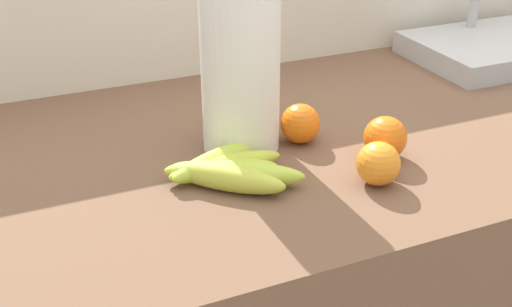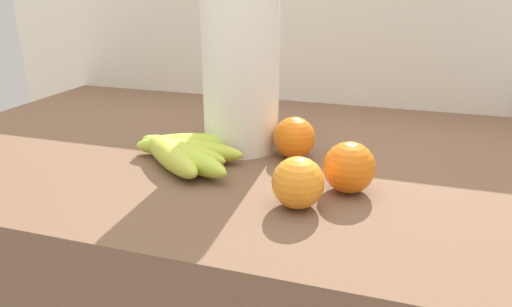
{
  "view_description": "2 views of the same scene",
  "coord_description": "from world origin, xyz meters",
  "px_view_note": "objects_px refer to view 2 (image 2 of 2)",
  "views": [
    {
      "loc": [
        -0.61,
        -0.89,
        1.44
      ],
      "look_at": [
        -0.27,
        -0.1,
        0.99
      ],
      "focal_mm": 44.17,
      "sensor_mm": 36.0,
      "label": 1
    },
    {
      "loc": [
        0.0,
        -0.72,
        1.22
      ],
      "look_at": [
        -0.19,
        -0.11,
        0.98
      ],
      "focal_mm": 32.25,
      "sensor_mm": 36.0,
      "label": 2
    }
  ],
  "objects_px": {
    "orange_far_right": "(297,183)",
    "orange_back_right": "(348,167)",
    "paper_towel_roll": "(240,68)",
    "banana_bunch": "(181,151)",
    "orange_back_left": "(294,138)"
  },
  "relations": [
    {
      "from": "orange_far_right",
      "to": "paper_towel_roll",
      "type": "distance_m",
      "value": 0.27
    },
    {
      "from": "orange_back_right",
      "to": "paper_towel_roll",
      "type": "relative_size",
      "value": 0.23
    },
    {
      "from": "orange_far_right",
      "to": "paper_towel_roll",
      "type": "relative_size",
      "value": 0.22
    },
    {
      "from": "orange_back_left",
      "to": "paper_towel_roll",
      "type": "height_order",
      "value": "paper_towel_roll"
    },
    {
      "from": "orange_back_left",
      "to": "paper_towel_roll",
      "type": "relative_size",
      "value": 0.22
    },
    {
      "from": "paper_towel_roll",
      "to": "orange_far_right",
      "type": "bearing_deg",
      "value": -53.6
    },
    {
      "from": "orange_far_right",
      "to": "paper_towel_roll",
      "type": "height_order",
      "value": "paper_towel_roll"
    },
    {
      "from": "orange_far_right",
      "to": "orange_back_left",
      "type": "bearing_deg",
      "value": 104.58
    },
    {
      "from": "banana_bunch",
      "to": "orange_back_right",
      "type": "distance_m",
      "value": 0.27
    },
    {
      "from": "orange_back_right",
      "to": "orange_far_right",
      "type": "xyz_separation_m",
      "value": [
        -0.06,
        -0.07,
        -0.0
      ]
    },
    {
      "from": "orange_back_left",
      "to": "orange_far_right",
      "type": "distance_m",
      "value": 0.18
    },
    {
      "from": "banana_bunch",
      "to": "orange_back_right",
      "type": "height_order",
      "value": "orange_back_right"
    },
    {
      "from": "banana_bunch",
      "to": "paper_towel_roll",
      "type": "bearing_deg",
      "value": 57.41
    },
    {
      "from": "orange_far_right",
      "to": "orange_back_right",
      "type": "bearing_deg",
      "value": 49.98
    },
    {
      "from": "orange_far_right",
      "to": "paper_towel_roll",
      "type": "xyz_separation_m",
      "value": [
        -0.15,
        0.2,
        0.11
      ]
    }
  ]
}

